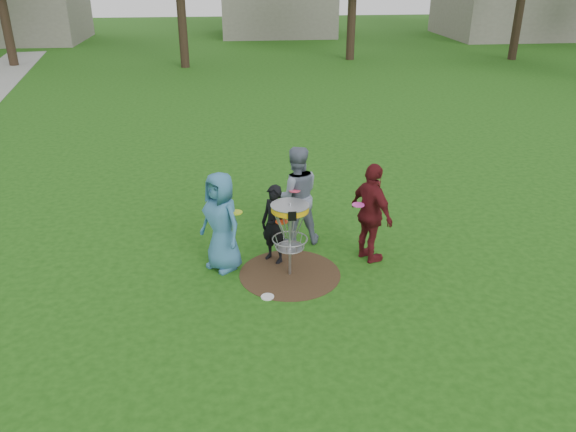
{
  "coord_description": "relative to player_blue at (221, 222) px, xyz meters",
  "views": [
    {
      "loc": [
        -0.99,
        -8.57,
        5.09
      ],
      "look_at": [
        0.0,
        0.3,
        1.0
      ],
      "focal_mm": 35.0,
      "sensor_mm": 36.0,
      "label": 1
    }
  ],
  "objects": [
    {
      "name": "ground",
      "position": [
        1.17,
        -0.39,
        -0.91
      ],
      "size": [
        100.0,
        100.0,
        0.0
      ],
      "primitive_type": "plane",
      "color": "#19470F",
      "rests_on": "ground"
    },
    {
      "name": "player_maroon",
      "position": [
        2.69,
        -0.0,
        0.03
      ],
      "size": [
        0.86,
        1.19,
        1.87
      ],
      "primitive_type": "imported",
      "rotation": [
        0.0,
        0.0,
        1.98
      ],
      "color": "#5C151A",
      "rests_on": "ground"
    },
    {
      "name": "held_discs",
      "position": [
        1.28,
        0.09,
        0.18
      ],
      "size": [
        2.37,
        0.93,
        0.31
      ],
      "color": "#B7CC16",
      "rests_on": "ground"
    },
    {
      "name": "dirt_patch",
      "position": [
        1.17,
        -0.39,
        -0.91
      ],
      "size": [
        1.8,
        1.8,
        0.01
      ],
      "primitive_type": "cylinder",
      "color": "#47331E",
      "rests_on": "ground"
    },
    {
      "name": "disc_on_grass",
      "position": [
        0.71,
        -1.09,
        -0.9
      ],
      "size": [
        0.22,
        0.22,
        0.02
      ],
      "primitive_type": "cylinder",
      "color": "silver",
      "rests_on": "ground"
    },
    {
      "name": "player_blue",
      "position": [
        0.0,
        0.0,
        0.0
      ],
      "size": [
        1.02,
        1.05,
        1.82
      ],
      "primitive_type": "imported",
      "rotation": [
        0.0,
        0.0,
        -0.84
      ],
      "color": "teal",
      "rests_on": "ground"
    },
    {
      "name": "disc_golf_basket",
      "position": [
        1.17,
        -0.39,
        0.11
      ],
      "size": [
        0.66,
        0.67,
        1.38
      ],
      "color": "#9EA0A5",
      "rests_on": "ground"
    },
    {
      "name": "player_grey",
      "position": [
        1.42,
        0.88,
        0.07
      ],
      "size": [
        0.99,
        0.8,
        1.96
      ],
      "primitive_type": "imported",
      "rotation": [
        0.0,
        0.0,
        3.2
      ],
      "color": "slate",
      "rests_on": "ground"
    },
    {
      "name": "player_black",
      "position": [
        0.94,
        0.15,
        -0.17
      ],
      "size": [
        0.64,
        0.63,
        1.48
      ],
      "primitive_type": "imported",
      "rotation": [
        0.0,
        0.0,
        -0.75
      ],
      "color": "black",
      "rests_on": "ground"
    }
  ]
}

